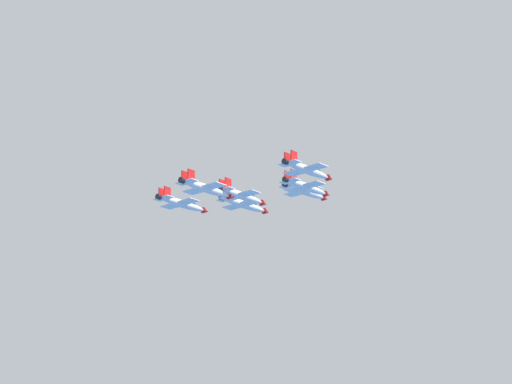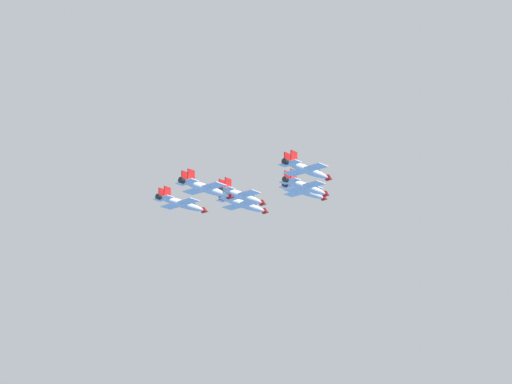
{
  "view_description": "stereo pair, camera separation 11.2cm",
  "coord_description": "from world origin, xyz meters",
  "px_view_note": "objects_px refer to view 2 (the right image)",
  "views": [
    {
      "loc": [
        -232.22,
        129.02,
        48.8
      ],
      "look_at": [
        -13.63,
        -10.15,
        131.97
      ],
      "focal_mm": 76.57,
      "sensor_mm": 36.0,
      "label": 1
    },
    {
      "loc": [
        -232.28,
        128.93,
        48.8
      ],
      "look_at": [
        -13.63,
        -10.15,
        131.97
      ],
      "focal_mm": 76.57,
      "sensor_mm": 36.0,
      "label": 2
    }
  ],
  "objects_px": {
    "jet_lead": "(305,191)",
    "jet_left_outer": "(182,204)",
    "jet_left_wingman": "(244,204)",
    "jet_trailing": "(207,188)",
    "jet_right_outer": "(308,170)",
    "jet_slot_rear": "(242,196)",
    "jet_right_wingman": "(306,187)"
  },
  "relations": [
    {
      "from": "jet_left_outer",
      "to": "jet_right_wingman",
      "type": "bearing_deg",
      "value": -68.22
    },
    {
      "from": "jet_left_outer",
      "to": "jet_slot_rear",
      "type": "distance_m",
      "value": 21.07
    },
    {
      "from": "jet_left_wingman",
      "to": "jet_right_wingman",
      "type": "relative_size",
      "value": 1.05
    },
    {
      "from": "jet_lead",
      "to": "jet_slot_rear",
      "type": "distance_m",
      "value": 25.63
    },
    {
      "from": "jet_right_outer",
      "to": "jet_slot_rear",
      "type": "xyz_separation_m",
      "value": [
        20.17,
        5.65,
        -1.91
      ]
    },
    {
      "from": "jet_right_wingman",
      "to": "jet_trailing",
      "type": "distance_m",
      "value": 27.09
    },
    {
      "from": "jet_lead",
      "to": "jet_right_wingman",
      "type": "bearing_deg",
      "value": -139.13
    },
    {
      "from": "jet_right_wingman",
      "to": "jet_lead",
      "type": "bearing_deg",
      "value": 40.51
    },
    {
      "from": "jet_lead",
      "to": "jet_trailing",
      "type": "xyz_separation_m",
      "value": [
        -9.97,
        35.6,
        -8.13
      ]
    },
    {
      "from": "jet_lead",
      "to": "jet_right_outer",
      "type": "relative_size",
      "value": 1.0
    },
    {
      "from": "jet_left_wingman",
      "to": "jet_slot_rear",
      "type": "bearing_deg",
      "value": -139.37
    },
    {
      "from": "jet_right_wingman",
      "to": "jet_left_outer",
      "type": "height_order",
      "value": "jet_right_wingman"
    },
    {
      "from": "jet_right_outer",
      "to": "jet_slot_rear",
      "type": "relative_size",
      "value": 1.01
    },
    {
      "from": "jet_left_wingman",
      "to": "jet_lead",
      "type": "bearing_deg",
      "value": -40.1
    },
    {
      "from": "jet_lead",
      "to": "jet_left_outer",
      "type": "distance_m",
      "value": 32.69
    },
    {
      "from": "jet_slot_rear",
      "to": "jet_lead",
      "type": "bearing_deg",
      "value": -1.14
    },
    {
      "from": "jet_left_wingman",
      "to": "jet_trailing",
      "type": "relative_size",
      "value": 1.01
    },
    {
      "from": "jet_right_wingman",
      "to": "jet_right_outer",
      "type": "bearing_deg",
      "value": -139.49
    },
    {
      "from": "jet_right_wingman",
      "to": "jet_trailing",
      "type": "bearing_deg",
      "value": 157.12
    },
    {
      "from": "jet_left_outer",
      "to": "jet_trailing",
      "type": "relative_size",
      "value": 1.0
    },
    {
      "from": "jet_right_outer",
      "to": "jet_trailing",
      "type": "height_order",
      "value": "jet_right_outer"
    },
    {
      "from": "jet_right_outer",
      "to": "jet_lead",
      "type": "bearing_deg",
      "value": 40.3
    },
    {
      "from": "jet_left_outer",
      "to": "jet_slot_rear",
      "type": "relative_size",
      "value": 1.03
    },
    {
      "from": "jet_left_wingman",
      "to": "jet_trailing",
      "type": "height_order",
      "value": "jet_left_wingman"
    },
    {
      "from": "jet_left_wingman",
      "to": "jet_right_wingman",
      "type": "height_order",
      "value": "jet_right_wingman"
    },
    {
      "from": "jet_left_wingman",
      "to": "jet_right_outer",
      "type": "relative_size",
      "value": 1.04
    },
    {
      "from": "jet_trailing",
      "to": "jet_lead",
      "type": "bearing_deg",
      "value": -0.7
    },
    {
      "from": "jet_lead",
      "to": "jet_left_outer",
      "type": "bearing_deg",
      "value": 140.14
    },
    {
      "from": "jet_slot_rear",
      "to": "jet_trailing",
      "type": "height_order",
      "value": "jet_slot_rear"
    },
    {
      "from": "jet_right_wingman",
      "to": "jet_trailing",
      "type": "height_order",
      "value": "jet_right_wingman"
    },
    {
      "from": "jet_slot_rear",
      "to": "jet_left_outer",
      "type": "bearing_deg",
      "value": 88.86
    },
    {
      "from": "jet_right_wingman",
      "to": "jet_right_outer",
      "type": "distance_m",
      "value": 16.21
    }
  ]
}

